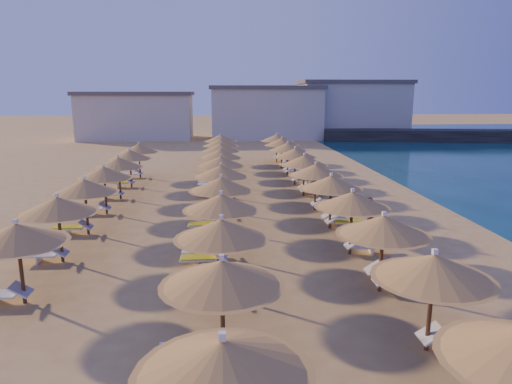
{
  "coord_description": "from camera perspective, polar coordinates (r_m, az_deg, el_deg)",
  "views": [
    {
      "loc": [
        -2.85,
        -19.7,
        6.57
      ],
      "look_at": [
        -1.02,
        4.0,
        1.3
      ],
      "focal_mm": 32.0,
      "sensor_mm": 36.0,
      "label": 1
    }
  ],
  "objects": [
    {
      "name": "parasol_row_west",
      "position": [
        25.01,
        -4.42,
        2.53
      ],
      "size": [
        3.08,
        38.92,
        2.76
      ],
      "color": "brown",
      "rests_on": "ground"
    },
    {
      "name": "loungers",
      "position": [
        25.37,
        -2.07,
        -1.72
      ],
      "size": [
        14.72,
        37.36,
        0.66
      ],
      "color": "white",
      "rests_on": "ground"
    },
    {
      "name": "parasol_row_east",
      "position": [
        25.55,
        7.48,
        2.67
      ],
      "size": [
        3.08,
        38.92,
        2.76
      ],
      "color": "brown",
      "rests_on": "ground"
    },
    {
      "name": "beachgoer_c",
      "position": [
        30.12,
        7.19,
        1.43
      ],
      "size": [
        1.06,
        0.83,
        1.68
      ],
      "primitive_type": "imported",
      "rotation": [
        0.0,
        0.0,
        -0.49
      ],
      "color": "tan",
      "rests_on": "ground"
    },
    {
      "name": "ground",
      "position": [
        20.96,
        3.64,
        -5.79
      ],
      "size": [
        220.0,
        220.0,
        0.0
      ],
      "primitive_type": "plane",
      "color": "#D7B05E",
      "rests_on": "ground"
    },
    {
      "name": "jetty",
      "position": [
        66.29,
        21.55,
        6.6
      ],
      "size": [
        30.27,
        7.95,
        1.5
      ],
      "primitive_type": "cube",
      "rotation": [
        0.0,
        0.0,
        -0.13
      ],
      "color": "black",
      "rests_on": "ground"
    },
    {
      "name": "parasol_row_inland",
      "position": [
        25.79,
        -18.47,
        2.22
      ],
      "size": [
        3.08,
        24.58,
        2.76
      ],
      "color": "brown",
      "rests_on": "ground"
    },
    {
      "name": "hotel_blocks",
      "position": [
        65.85,
        0.65,
        10.01
      ],
      "size": [
        46.47,
        10.48,
        8.1
      ],
      "color": "beige",
      "rests_on": "ground"
    },
    {
      "name": "beachgoer_b",
      "position": [
        22.92,
        13.95,
        -2.54
      ],
      "size": [
        0.76,
        0.88,
        1.54
      ],
      "primitive_type": "imported",
      "rotation": [
        0.0,
        0.0,
        -1.31
      ],
      "color": "tan",
      "rests_on": "ground"
    }
  ]
}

